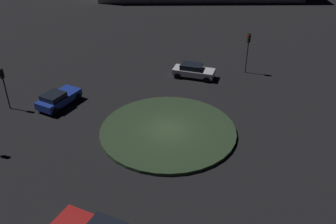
{
  "coord_description": "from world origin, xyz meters",
  "views": [
    {
      "loc": [
        22.0,
        13.78,
        17.5
      ],
      "look_at": [
        0.0,
        0.0,
        1.95
      ],
      "focal_mm": 40.24,
      "sensor_mm": 36.0,
      "label": 1
    }
  ],
  "objects_px": {
    "traffic_light_south": "(4,81)",
    "traffic_light_west": "(248,46)",
    "car_blue": "(58,98)",
    "car_white": "(193,71)"
  },
  "relations": [
    {
      "from": "traffic_light_south",
      "to": "traffic_light_west",
      "type": "relative_size",
      "value": 0.9
    },
    {
      "from": "traffic_light_south",
      "to": "car_blue",
      "type": "bearing_deg",
      "value": 21.5
    },
    {
      "from": "car_white",
      "to": "car_blue",
      "type": "height_order",
      "value": "car_white"
    },
    {
      "from": "car_blue",
      "to": "car_white",
      "type": "bearing_deg",
      "value": -35.86
    },
    {
      "from": "traffic_light_west",
      "to": "car_blue",
      "type": "bearing_deg",
      "value": -32.71
    },
    {
      "from": "car_white",
      "to": "traffic_light_west",
      "type": "height_order",
      "value": "traffic_light_west"
    },
    {
      "from": "car_blue",
      "to": "traffic_light_south",
      "type": "distance_m",
      "value": 4.85
    },
    {
      "from": "traffic_light_south",
      "to": "traffic_light_west",
      "type": "bearing_deg",
      "value": 33.84
    },
    {
      "from": "car_white",
      "to": "car_blue",
      "type": "distance_m",
      "value": 14.19
    },
    {
      "from": "traffic_light_west",
      "to": "traffic_light_south",
      "type": "bearing_deg",
      "value": -35.4
    }
  ]
}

